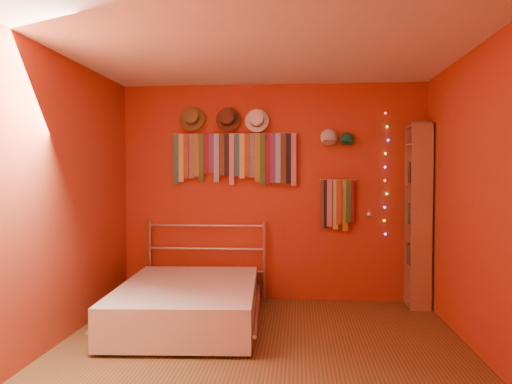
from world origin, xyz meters
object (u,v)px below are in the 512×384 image
(tie_rack, at_px, (236,156))
(bed, at_px, (188,302))
(reading_lamp, at_px, (369,214))
(bookshelf, at_px, (422,215))

(tie_rack, xyz_separation_m, bed, (-0.34, -1.00, -1.46))
(reading_lamp, relative_size, bed, 0.16)
(tie_rack, distance_m, reading_lamp, 1.64)
(bed, bearing_deg, tie_rack, 67.86)
(reading_lamp, relative_size, bookshelf, 0.15)
(tie_rack, relative_size, reading_lamp, 4.71)
(reading_lamp, distance_m, bookshelf, 0.58)
(tie_rack, bearing_deg, bookshelf, -4.26)
(tie_rack, distance_m, bookshelf, 2.18)
(tie_rack, xyz_separation_m, reading_lamp, (1.50, -0.17, -0.65))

